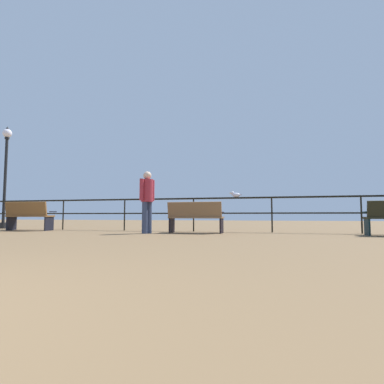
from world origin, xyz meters
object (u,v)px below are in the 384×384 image
at_px(bench_far_left, 28,215).
at_px(bench_near_left, 195,216).
at_px(lamppost_left, 6,166).
at_px(person_by_bench, 147,198).
at_px(seagull_on_rail, 235,195).

relative_size(bench_far_left, bench_near_left, 0.99).
height_order(lamppost_left, person_by_bench, lamppost_left).
height_order(bench_near_left, lamppost_left, lamppost_left).
height_order(bench_far_left, seagull_on_rail, seagull_on_rail).
bearing_deg(lamppost_left, seagull_on_rail, -1.64).
bearing_deg(lamppost_left, bench_near_left, -8.19).
bearing_deg(bench_near_left, person_by_bench, -156.84).
bearing_deg(person_by_bench, seagull_on_rail, 31.75).
xyz_separation_m(bench_near_left, seagull_on_rail, (1.02, 0.86, 0.63)).
relative_size(lamppost_left, seagull_on_rail, 10.58).
distance_m(bench_far_left, bench_near_left, 5.58).
height_order(bench_near_left, seagull_on_rail, seagull_on_rail).
bearing_deg(bench_far_left, bench_near_left, 0.02).
height_order(bench_near_left, person_by_bench, person_by_bench).
xyz_separation_m(bench_far_left, bench_near_left, (5.58, 0.00, -0.04)).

